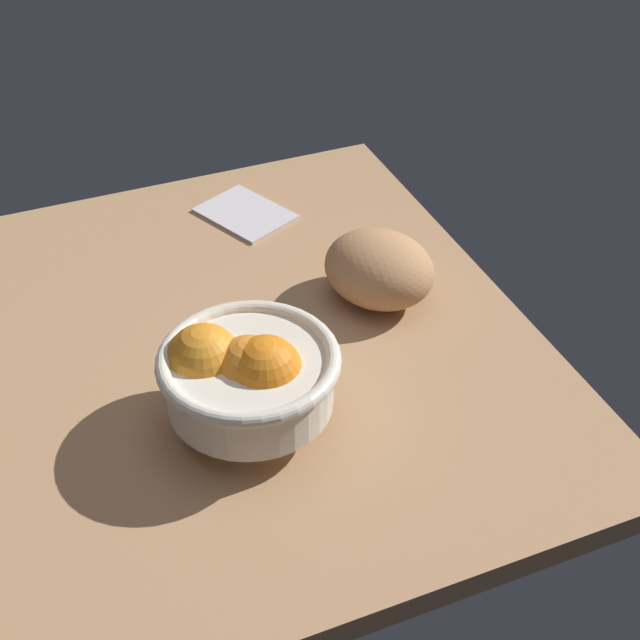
{
  "coord_description": "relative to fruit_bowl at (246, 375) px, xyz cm",
  "views": [
    {
      "loc": [
        80.61,
        -24.02,
        70.27
      ],
      "look_at": [
        5.31,
        6.92,
        5.0
      ],
      "focal_mm": 52.8,
      "sensor_mm": 36.0,
      "label": 1
    }
  ],
  "objects": [
    {
      "name": "fruit_bowl",
      "position": [
        0.0,
        0.0,
        0.0
      ],
      "size": [
        18.67,
        18.67,
        11.41
      ],
      "color": "silver",
      "rests_on": "ground"
    },
    {
      "name": "bread_loaf",
      "position": [
        -14.42,
        21.73,
        -2.25
      ],
      "size": [
        18.01,
        17.27,
        8.48
      ],
      "primitive_type": "ellipsoid",
      "rotation": [
        0.0,
        0.0,
        3.65
      ],
      "color": "tan",
      "rests_on": "ground"
    },
    {
      "name": "ground_plane",
      "position": [
        -12.43,
        4.09,
        -7.99
      ],
      "size": [
        77.24,
        64.81,
        3.0
      ],
      "primitive_type": "cube",
      "color": "tan"
    },
    {
      "name": "napkin_folded",
      "position": [
        -38.47,
        12.66,
        -6.05
      ],
      "size": [
        14.93,
        13.34,
        0.89
      ],
      "primitive_type": "cube",
      "rotation": [
        0.0,
        0.0,
        0.43
      ],
      "color": "silver",
      "rests_on": "ground"
    }
  ]
}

